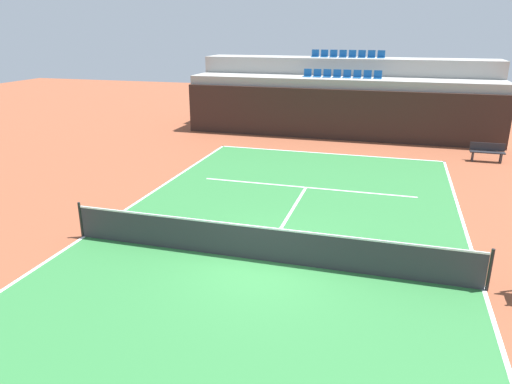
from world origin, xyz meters
name	(u,v)px	position (x,y,z in m)	size (l,w,h in m)	color
ground_plane	(262,261)	(0.00, 0.00, 0.00)	(80.00, 80.00, 0.00)	brown
court_surface	(262,260)	(0.00, 0.00, 0.01)	(11.00, 24.00, 0.01)	#2D7238
baseline_far	(327,153)	(0.00, 11.95, 0.01)	(11.00, 0.10, 0.00)	white
sideline_left	(84,236)	(-5.45, 0.00, 0.01)	(0.10, 24.00, 0.00)	white
sideline_right	(484,290)	(5.45, 0.00, 0.01)	(0.10, 24.00, 0.00)	white
service_line_far	(306,187)	(0.00, 6.40, 0.01)	(8.26, 0.10, 0.00)	white
centre_service_line	(288,217)	(0.00, 3.20, 0.01)	(0.10, 6.40, 0.00)	white
back_wall	(337,115)	(0.00, 15.28, 1.37)	(17.33, 0.30, 2.75)	black
stands_tier_lower	(340,107)	(0.00, 16.63, 1.62)	(17.33, 2.40, 3.23)	#9E9E99
stands_tier_upper	(345,93)	(0.00, 19.03, 2.10)	(17.33, 2.40, 4.19)	#9E9E99
seating_row_lower	(342,75)	(0.00, 16.72, 3.36)	(4.36, 0.44, 0.44)	#145193
seating_row_upper	(347,55)	(0.00, 19.12, 4.32)	(4.36, 0.44, 0.44)	#145193
tennis_net	(262,243)	(0.00, 0.00, 0.51)	(11.08, 0.08, 1.07)	black
player_bench	(487,151)	(7.31, 12.60, 0.51)	(1.50, 0.40, 0.85)	#232328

